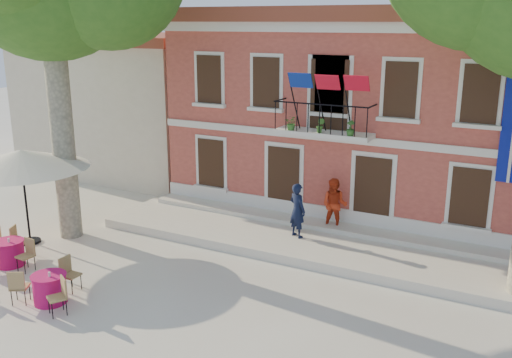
% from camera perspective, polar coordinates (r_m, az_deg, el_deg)
% --- Properties ---
extents(ground, '(90.00, 90.00, 0.00)m').
position_cam_1_polar(ground, '(16.01, -7.90, -10.67)').
color(ground, beige).
rests_on(ground, ground).
extents(main_building, '(13.50, 9.59, 7.50)m').
position_cam_1_polar(main_building, '(22.77, 10.87, 7.06)').
color(main_building, '#C75648').
rests_on(main_building, ground).
extents(neighbor_west, '(9.40, 9.40, 6.40)m').
position_cam_1_polar(neighbor_west, '(29.15, -10.87, 7.75)').
color(neighbor_west, beige).
rests_on(neighbor_west, ground).
extents(terrace, '(14.00, 3.40, 0.30)m').
position_cam_1_polar(terrace, '(18.58, 5.14, -6.26)').
color(terrace, silver).
rests_on(terrace, ground).
extents(patio_umbrella, '(4.20, 4.20, 3.12)m').
position_cam_1_polar(patio_umbrella, '(19.46, -22.44, 1.82)').
color(patio_umbrella, black).
rests_on(patio_umbrella, ground).
extents(pedestrian_navy, '(0.77, 0.65, 1.78)m').
position_cam_1_polar(pedestrian_navy, '(18.28, 4.15, -3.13)').
color(pedestrian_navy, black).
rests_on(pedestrian_navy, terrace).
extents(pedestrian_orange, '(0.92, 0.75, 1.78)m').
position_cam_1_polar(pedestrian_orange, '(18.91, 7.85, -2.60)').
color(pedestrian_orange, red).
rests_on(pedestrian_orange, terrace).
extents(cafe_table_1, '(1.87, 1.63, 0.95)m').
position_cam_1_polar(cafe_table_1, '(15.82, -19.94, -10.12)').
color(cafe_table_1, '#C3124C').
rests_on(cafe_table_1, ground).
extents(cafe_table_3, '(1.69, 1.87, 0.95)m').
position_cam_1_polar(cafe_table_3, '(18.53, -23.44, -6.68)').
color(cafe_table_3, '#C3124C').
rests_on(cafe_table_3, ground).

